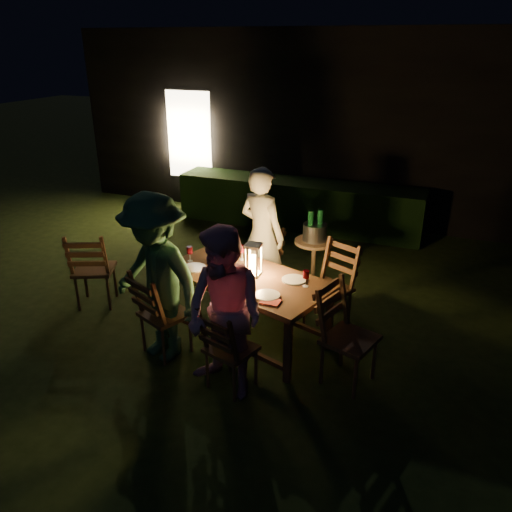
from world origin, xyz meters
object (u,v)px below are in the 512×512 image
at_px(ice_bucket, 315,232).
at_px(bottle_bucket_a, 310,229).
at_px(bottle_bucket_b, 320,228).
at_px(chair_near_right, 230,362).
at_px(chair_far_right, 328,301).
at_px(bottle_table, 228,257).
at_px(chair_spare, 95,282).
at_px(dining_table, 247,282).
at_px(person_opp_left, 156,279).
at_px(lantern, 253,261).
at_px(chair_end, 347,353).
at_px(side_table, 314,246).
at_px(person_opp_right, 225,315).
at_px(chair_near_left, 165,327).
at_px(chair_far_left, 259,277).
at_px(person_house_side, 262,235).

xyz_separation_m(ice_bucket, bottle_bucket_a, (-0.05, -0.04, 0.05)).
height_order(ice_bucket, bottle_bucket_b, bottle_bucket_b).
xyz_separation_m(chair_near_right, chair_far_right, (0.56, 1.44, 0.03)).
bearing_deg(bottle_table, chair_spare, -176.98).
bearing_deg(dining_table, chair_near_right, -59.64).
relative_size(person_opp_left, lantern, 4.96).
relative_size(dining_table, person_opp_left, 1.13).
distance_m(chair_end, ice_bucket, 1.99).
bearing_deg(side_table, chair_end, -64.99).
relative_size(dining_table, bottle_bucket_b, 6.12).
xyz_separation_m(person_opp_right, bottle_bucket_b, (0.22, 2.34, 0.03)).
xyz_separation_m(chair_near_left, side_table, (1.02, 1.98, 0.30)).
relative_size(chair_far_left, person_house_side, 0.57).
bearing_deg(bottle_table, ice_bucket, 65.68).
height_order(chair_far_right, person_house_side, person_house_side).
bearing_deg(bottle_bucket_b, chair_far_left, -137.22).
xyz_separation_m(chair_near_left, bottle_bucket_b, (1.07, 2.02, 0.54)).
distance_m(chair_far_right, lantern, 1.06).
distance_m(lantern, bottle_bucket_b, 1.43).
bearing_deg(chair_near_left, bottle_bucket_a, 86.47).
relative_size(bottle_table, ice_bucket, 0.93).
relative_size(chair_far_left, chair_far_right, 0.96).
bearing_deg(bottle_bucket_a, chair_end, -63.13).
relative_size(chair_near_right, bottle_table, 3.22).
bearing_deg(lantern, person_house_side, 105.39).
distance_m(person_opp_right, bottle_table, 1.08).
bearing_deg(chair_near_left, person_opp_right, 2.17).
distance_m(chair_near_left, chair_end, 1.85).
xyz_separation_m(chair_spare, person_opp_left, (1.31, -0.63, 0.56)).
bearing_deg(person_opp_left, lantern, 60.11).
xyz_separation_m(chair_near_left, chair_far_left, (0.47, 1.47, -0.01)).
relative_size(person_opp_right, person_opp_left, 0.92).
xyz_separation_m(side_table, ice_bucket, (0.00, 0.00, 0.19)).
relative_size(lantern, ice_bucket, 1.17).
xyz_separation_m(chair_near_right, side_table, (0.16, 2.25, 0.32)).
bearing_deg(chair_near_left, chair_far_left, 95.23).
relative_size(dining_table, bottle_table, 7.00).
distance_m(chair_far_left, chair_end, 1.85).
bearing_deg(chair_far_left, bottle_bucket_a, -116.32).
distance_m(chair_near_right, chair_far_right, 1.54).
height_order(chair_near_right, side_table, chair_near_right).
bearing_deg(bottle_table, chair_near_right, -65.27).
distance_m(person_house_side, bottle_bucket_b, 0.77).
bearing_deg(chair_far_right, person_house_side, 3.94).
height_order(person_house_side, lantern, person_house_side).
xyz_separation_m(chair_near_left, bottle_table, (0.43, 0.67, 0.58)).
xyz_separation_m(chair_far_right, chair_spare, (-2.74, -0.58, 0.00)).
distance_m(person_house_side, bottle_bucket_a, 0.64).
distance_m(chair_near_right, ice_bucket, 2.31).
distance_m(chair_spare, person_house_side, 2.10).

